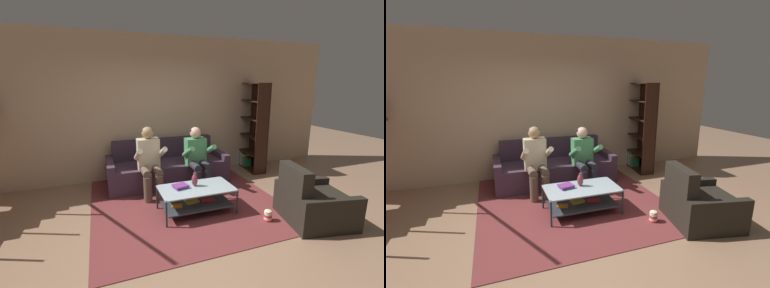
# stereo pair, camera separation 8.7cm
# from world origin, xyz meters

# --- Properties ---
(ground) EXTENTS (16.80, 16.80, 0.00)m
(ground) POSITION_xyz_m (0.00, 0.00, 0.00)
(ground) COLOR #997458
(back_partition) EXTENTS (8.40, 0.12, 2.90)m
(back_partition) POSITION_xyz_m (0.00, 2.46, 1.45)
(back_partition) COLOR #C9AC8A
(back_partition) RESTS_ON ground
(couch) EXTENTS (2.32, 0.87, 0.85)m
(couch) POSITION_xyz_m (0.09, 1.90, 0.29)
(couch) COLOR #422E40
(couch) RESTS_ON ground
(person_seated_left) EXTENTS (0.50, 0.58, 1.22)m
(person_seated_left) POSITION_xyz_m (-0.35, 1.39, 0.67)
(person_seated_left) COLOR brown
(person_seated_left) RESTS_ON ground
(person_seated_right) EXTENTS (0.50, 0.58, 1.16)m
(person_seated_right) POSITION_xyz_m (0.54, 1.39, 0.64)
(person_seated_right) COLOR #2B2932
(person_seated_right) RESTS_ON ground
(coffee_table) EXTENTS (1.13, 0.61, 0.40)m
(coffee_table) POSITION_xyz_m (0.18, 0.53, 0.27)
(coffee_table) COLOR #AABDC8
(coffee_table) RESTS_ON ground
(area_rug) EXTENTS (3.00, 3.33, 0.01)m
(area_rug) POSITION_xyz_m (0.14, 1.09, 0.01)
(area_rug) COLOR brown
(area_rug) RESTS_ON ground
(vase) EXTENTS (0.09, 0.09, 0.21)m
(vase) POSITION_xyz_m (0.18, 0.60, 0.50)
(vase) COLOR brown
(vase) RESTS_ON coffee_table
(book_stack) EXTENTS (0.25, 0.22, 0.05)m
(book_stack) POSITION_xyz_m (-0.04, 0.60, 0.43)
(book_stack) COLOR blue
(book_stack) RESTS_ON coffee_table
(bookshelf) EXTENTS (0.40, 1.07, 1.96)m
(bookshelf) POSITION_xyz_m (2.19, 2.16, 0.83)
(bookshelf) COLOR black
(bookshelf) RESTS_ON ground
(armchair) EXTENTS (1.02, 1.01, 0.84)m
(armchair) POSITION_xyz_m (1.66, -0.29, 0.27)
(armchair) COLOR black
(armchair) RESTS_ON ground
(popcorn_tub) EXTENTS (0.11, 0.11, 0.18)m
(popcorn_tub) POSITION_xyz_m (1.06, -0.09, 0.09)
(popcorn_tub) COLOR red
(popcorn_tub) RESTS_ON ground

